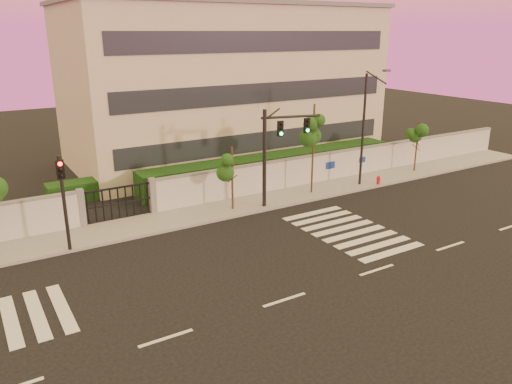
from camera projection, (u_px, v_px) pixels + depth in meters
ground at (284, 300)px, 19.83m from camera, size 120.00×120.00×0.00m
sidewalk at (180, 218)px, 28.34m from camera, size 60.00×3.00×0.15m
perimeter_wall at (171, 194)px, 29.30m from camera, size 60.00×0.36×2.20m
hedge_row at (170, 184)px, 32.13m from camera, size 41.00×4.25×1.80m
institutional_building at (224, 83)px, 40.25m from camera, size 24.40×12.40×12.25m
road_markings at (207, 272)px, 22.10m from camera, size 57.00×7.62×0.02m
street_tree_d at (232, 164)px, 28.76m from camera, size 1.48×1.18×3.89m
street_tree_e at (314, 129)px, 31.34m from camera, size 1.57×1.25×5.89m
street_tree_f at (418, 135)px, 36.79m from camera, size 1.37×1.09×3.87m
traffic_signal_main at (275, 146)px, 29.29m from camera, size 3.73×1.11×5.96m
traffic_signal_secondary at (63, 192)px, 23.18m from camera, size 0.37×0.35×4.80m
streetlight_east at (365, 125)px, 32.89m from camera, size 0.47×1.91×7.95m
fire_hydrant at (378, 181)px, 34.23m from camera, size 0.29×0.28×0.75m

